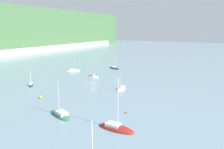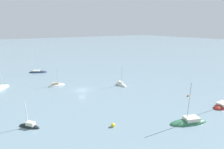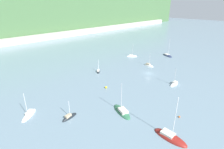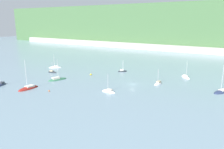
{
  "view_description": "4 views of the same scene",
  "coord_description": "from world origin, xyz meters",
  "px_view_note": "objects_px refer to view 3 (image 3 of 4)",
  "views": [
    {
      "loc": [
        -69.26,
        -46.33,
        20.72
      ],
      "look_at": [
        11.37,
        -2.28,
        1.55
      ],
      "focal_mm": 35.0,
      "sensor_mm": 36.0,
      "label": 1
    },
    {
      "loc": [
        -50.87,
        20.7,
        20.0
      ],
      "look_at": [
        2.09,
        -13.08,
        2.91
      ],
      "focal_mm": 28.0,
      "sensor_mm": 36.0,
      "label": 2
    },
    {
      "loc": [
        -64.61,
        -39.54,
        30.03
      ],
      "look_at": [
        -15.05,
        8.72,
        1.42
      ],
      "focal_mm": 28.0,
      "sensor_mm": 36.0,
      "label": 3
    },
    {
      "loc": [
        37.88,
        -77.86,
        25.42
      ],
      "look_at": [
        -13.66,
        6.03,
        1.1
      ],
      "focal_mm": 35.0,
      "sensor_mm": 36.0,
      "label": 4
    }
  ],
  "objects_px": {
    "sailboat_3": "(132,56)",
    "sailboat_7": "(122,112)",
    "sailboat_0": "(174,84)",
    "sailboat_1": "(98,72)",
    "sailboat_6": "(170,137)",
    "mooring_buoy_1": "(179,117)",
    "sailboat_4": "(69,117)",
    "sailboat_8": "(29,115)",
    "sailboat_5": "(167,56)",
    "mooring_buoy_0": "(106,87)",
    "sailboat_2": "(149,66)"
  },
  "relations": [
    {
      "from": "sailboat_0",
      "to": "sailboat_4",
      "type": "relative_size",
      "value": 1.26
    },
    {
      "from": "sailboat_4",
      "to": "mooring_buoy_0",
      "type": "bearing_deg",
      "value": 8.15
    },
    {
      "from": "sailboat_4",
      "to": "mooring_buoy_0",
      "type": "height_order",
      "value": "sailboat_4"
    },
    {
      "from": "sailboat_4",
      "to": "sailboat_7",
      "type": "bearing_deg",
      "value": -43.46
    },
    {
      "from": "sailboat_6",
      "to": "sailboat_8",
      "type": "relative_size",
      "value": 1.51
    },
    {
      "from": "sailboat_4",
      "to": "sailboat_3",
      "type": "bearing_deg",
      "value": 14.45
    },
    {
      "from": "sailboat_8",
      "to": "mooring_buoy_1",
      "type": "height_order",
      "value": "sailboat_8"
    },
    {
      "from": "sailboat_1",
      "to": "mooring_buoy_0",
      "type": "relative_size",
      "value": 8.06
    },
    {
      "from": "sailboat_6",
      "to": "mooring_buoy_0",
      "type": "height_order",
      "value": "sailboat_6"
    },
    {
      "from": "sailboat_1",
      "to": "sailboat_6",
      "type": "xyz_separation_m",
      "value": [
        -16.67,
        -44.44,
        -0.05
      ]
    },
    {
      "from": "sailboat_5",
      "to": "sailboat_6",
      "type": "xyz_separation_m",
      "value": [
        -63.67,
        -34.28,
        0.02
      ]
    },
    {
      "from": "sailboat_4",
      "to": "sailboat_5",
      "type": "bearing_deg",
      "value": -0.4
    },
    {
      "from": "sailboat_0",
      "to": "sailboat_7",
      "type": "height_order",
      "value": "sailboat_7"
    },
    {
      "from": "sailboat_7",
      "to": "sailboat_8",
      "type": "relative_size",
      "value": 1.23
    },
    {
      "from": "sailboat_3",
      "to": "sailboat_5",
      "type": "relative_size",
      "value": 0.78
    },
    {
      "from": "sailboat_1",
      "to": "sailboat_6",
      "type": "distance_m",
      "value": 47.46
    },
    {
      "from": "sailboat_6",
      "to": "mooring_buoy_1",
      "type": "distance_m",
      "value": 9.44
    },
    {
      "from": "sailboat_3",
      "to": "sailboat_4",
      "type": "relative_size",
      "value": 1.45
    },
    {
      "from": "sailboat_3",
      "to": "mooring_buoy_0",
      "type": "distance_m",
      "value": 44.13
    },
    {
      "from": "sailboat_0",
      "to": "mooring_buoy_0",
      "type": "bearing_deg",
      "value": -37.76
    },
    {
      "from": "sailboat_7",
      "to": "mooring_buoy_1",
      "type": "xyz_separation_m",
      "value": [
        9.31,
        -13.34,
        0.13
      ]
    },
    {
      "from": "sailboat_0",
      "to": "sailboat_1",
      "type": "height_order",
      "value": "sailboat_0"
    },
    {
      "from": "sailboat_7",
      "to": "mooring_buoy_1",
      "type": "height_order",
      "value": "sailboat_7"
    },
    {
      "from": "sailboat_3",
      "to": "sailboat_2",
      "type": "bearing_deg",
      "value": -68.35
    },
    {
      "from": "sailboat_5",
      "to": "mooring_buoy_1",
      "type": "height_order",
      "value": "sailboat_5"
    },
    {
      "from": "sailboat_1",
      "to": "sailboat_3",
      "type": "height_order",
      "value": "sailboat_3"
    },
    {
      "from": "sailboat_2",
      "to": "sailboat_4",
      "type": "distance_m",
      "value": 53.29
    },
    {
      "from": "mooring_buoy_0",
      "to": "sailboat_1",
      "type": "bearing_deg",
      "value": 57.87
    },
    {
      "from": "sailboat_2",
      "to": "sailboat_8",
      "type": "height_order",
      "value": "sailboat_8"
    },
    {
      "from": "sailboat_0",
      "to": "mooring_buoy_1",
      "type": "distance_m",
      "value": 22.06
    },
    {
      "from": "sailboat_3",
      "to": "sailboat_1",
      "type": "bearing_deg",
      "value": -126.84
    },
    {
      "from": "sailboat_7",
      "to": "sailboat_3",
      "type": "bearing_deg",
      "value": -34.44
    },
    {
      "from": "sailboat_8",
      "to": "mooring_buoy_1",
      "type": "distance_m",
      "value": 42.87
    },
    {
      "from": "sailboat_1",
      "to": "mooring_buoy_1",
      "type": "relative_size",
      "value": 12.76
    },
    {
      "from": "sailboat_0",
      "to": "sailboat_8",
      "type": "height_order",
      "value": "sailboat_8"
    },
    {
      "from": "sailboat_1",
      "to": "sailboat_4",
      "type": "xyz_separation_m",
      "value": [
        -29.1,
        -20.43,
        -0.03
      ]
    },
    {
      "from": "sailboat_6",
      "to": "sailboat_1",
      "type": "bearing_deg",
      "value": 162.08
    },
    {
      "from": "sailboat_2",
      "to": "sailboat_7",
      "type": "relative_size",
      "value": 0.72
    },
    {
      "from": "sailboat_0",
      "to": "sailboat_1",
      "type": "relative_size",
      "value": 1.17
    },
    {
      "from": "sailboat_7",
      "to": "sailboat_0",
      "type": "bearing_deg",
      "value": -74.7
    },
    {
      "from": "sailboat_8",
      "to": "sailboat_3",
      "type": "bearing_deg",
      "value": 154.91
    },
    {
      "from": "sailboat_3",
      "to": "sailboat_0",
      "type": "bearing_deg",
      "value": -72.6
    },
    {
      "from": "sailboat_2",
      "to": "sailboat_8",
      "type": "xyz_separation_m",
      "value": [
        -60.14,
        0.94,
        -0.0
      ]
    },
    {
      "from": "sailboat_7",
      "to": "mooring_buoy_0",
      "type": "xyz_separation_m",
      "value": [
        7.54,
        14.58,
        0.28
      ]
    },
    {
      "from": "sailboat_3",
      "to": "sailboat_7",
      "type": "height_order",
      "value": "sailboat_7"
    },
    {
      "from": "sailboat_3",
      "to": "mooring_buoy_1",
      "type": "height_order",
      "value": "sailboat_3"
    },
    {
      "from": "sailboat_1",
      "to": "sailboat_8",
      "type": "relative_size",
      "value": 0.8
    },
    {
      "from": "sailboat_4",
      "to": "sailboat_7",
      "type": "relative_size",
      "value": 0.61
    },
    {
      "from": "sailboat_5",
      "to": "sailboat_1",
      "type": "bearing_deg",
      "value": -74.89
    },
    {
      "from": "sailboat_2",
      "to": "mooring_buoy_0",
      "type": "distance_m",
      "value": 32.82
    }
  ]
}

